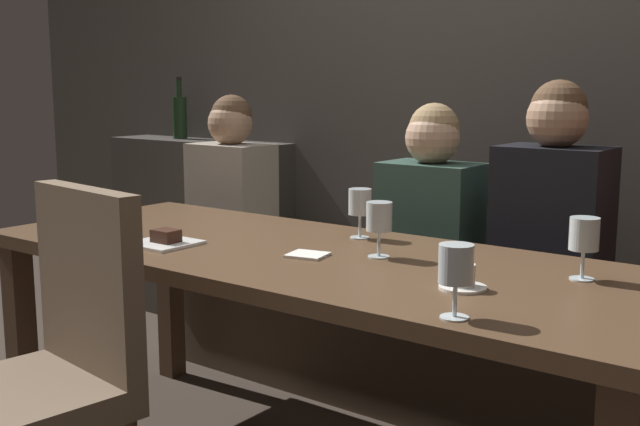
# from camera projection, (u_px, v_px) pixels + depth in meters

# --- Properties ---
(back_wall_tiled) EXTENTS (6.00, 0.12, 3.00)m
(back_wall_tiled) POSITION_uv_depth(u_px,v_px,m) (493.00, 20.00, 3.19)
(back_wall_tiled) COLOR #423D38
(back_wall_tiled) RESTS_ON ground
(back_counter) EXTENTS (1.10, 0.28, 0.95)m
(back_counter) POSITION_uv_depth(u_px,v_px,m) (201.00, 229.00, 4.14)
(back_counter) COLOR #38342F
(back_counter) RESTS_ON ground
(dining_table) EXTENTS (2.20, 0.84, 0.74)m
(dining_table) POSITION_uv_depth(u_px,v_px,m) (310.00, 280.00, 2.37)
(dining_table) COLOR #493422
(dining_table) RESTS_ON ground
(banquette_bench) EXTENTS (2.50, 0.44, 0.45)m
(banquette_bench) POSITION_uv_depth(u_px,v_px,m) (423.00, 351.00, 2.99)
(banquette_bench) COLOR #4A3C2E
(banquette_bench) RESTS_ON ground
(chair_near_side) EXTENTS (0.50, 0.50, 0.98)m
(chair_near_side) POSITION_uv_depth(u_px,v_px,m) (52.00, 356.00, 1.98)
(chair_near_side) COLOR brown
(chair_near_side) RESTS_ON ground
(diner_redhead) EXTENTS (0.36, 0.24, 0.74)m
(diner_redhead) POSITION_uv_depth(u_px,v_px,m) (231.00, 182.00, 3.52)
(diner_redhead) COLOR #9E9384
(diner_redhead) RESTS_ON banquette_bench
(diner_bearded) EXTENTS (0.36, 0.24, 0.72)m
(diner_bearded) POSITION_uv_depth(u_px,v_px,m) (431.00, 207.00, 2.89)
(diner_bearded) COLOR #2D473D
(diner_bearded) RESTS_ON banquette_bench
(diner_far_end) EXTENTS (0.36, 0.24, 0.81)m
(diner_far_end) POSITION_uv_depth(u_px,v_px,m) (553.00, 208.00, 2.61)
(diner_far_end) COLOR black
(diner_far_end) RESTS_ON banquette_bench
(wine_bottle_dark_red) EXTENTS (0.08, 0.08, 0.33)m
(wine_bottle_dark_red) POSITION_uv_depth(u_px,v_px,m) (180.00, 116.00, 4.15)
(wine_bottle_dark_red) COLOR black
(wine_bottle_dark_red) RESTS_ON back_counter
(wine_glass_near_left) EXTENTS (0.08, 0.08, 0.16)m
(wine_glass_near_left) POSITION_uv_depth(u_px,v_px,m) (584.00, 237.00, 2.00)
(wine_glass_near_left) COLOR silver
(wine_glass_near_left) RESTS_ON dining_table
(wine_glass_far_left) EXTENTS (0.08, 0.08, 0.16)m
(wine_glass_far_left) POSITION_uv_depth(u_px,v_px,m) (456.00, 266.00, 1.67)
(wine_glass_far_left) COLOR silver
(wine_glass_far_left) RESTS_ON dining_table
(wine_glass_far_right) EXTENTS (0.08, 0.08, 0.16)m
(wine_glass_far_right) POSITION_uv_depth(u_px,v_px,m) (360.00, 203.00, 2.55)
(wine_glass_far_right) COLOR silver
(wine_glass_far_right) RESTS_ON dining_table
(wine_glass_center_front) EXTENTS (0.08, 0.08, 0.16)m
(wine_glass_center_front) POSITION_uv_depth(u_px,v_px,m) (379.00, 218.00, 2.26)
(wine_glass_center_front) COLOR silver
(wine_glass_center_front) RESTS_ON dining_table
(espresso_cup) EXTENTS (0.12, 0.12, 0.06)m
(espresso_cup) POSITION_uv_depth(u_px,v_px,m) (463.00, 279.00, 1.93)
(espresso_cup) COLOR white
(espresso_cup) RESTS_ON dining_table
(dessert_plate) EXTENTS (0.19, 0.19, 0.05)m
(dessert_plate) POSITION_uv_depth(u_px,v_px,m) (165.00, 241.00, 2.45)
(dessert_plate) COLOR white
(dessert_plate) RESTS_ON dining_table
(folded_napkin) EXTENTS (0.13, 0.12, 0.01)m
(folded_napkin) POSITION_uv_depth(u_px,v_px,m) (308.00, 255.00, 2.30)
(folded_napkin) COLOR silver
(folded_napkin) RESTS_ON dining_table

